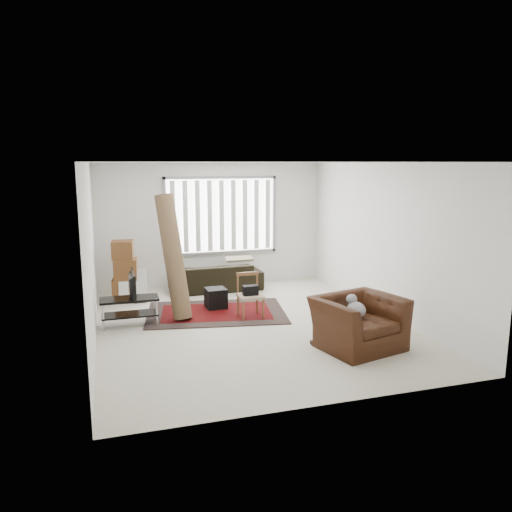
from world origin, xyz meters
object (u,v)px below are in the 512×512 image
(tv_stand, at_px, (130,306))
(armchair, at_px, (359,319))
(side_chair, at_px, (250,294))
(moving_boxes, at_px, (125,273))
(sofa, at_px, (216,273))

(tv_stand, bearing_deg, armchair, -32.78)
(tv_stand, relative_size, side_chair, 1.21)
(moving_boxes, height_order, sofa, moving_boxes)
(moving_boxes, height_order, side_chair, moving_boxes)
(side_chair, height_order, armchair, armchair)
(tv_stand, distance_m, sofa, 2.70)
(armchair, bearing_deg, moving_boxes, 116.76)
(sofa, relative_size, armchair, 1.40)
(sofa, xyz_separation_m, side_chair, (0.15, -2.09, 0.06))
(tv_stand, bearing_deg, moving_boxes, 89.98)
(moving_boxes, bearing_deg, sofa, 7.94)
(moving_boxes, relative_size, sofa, 0.61)
(sofa, bearing_deg, side_chair, 92.98)
(sofa, distance_m, armchair, 4.15)
(armchair, bearing_deg, sofa, 93.92)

